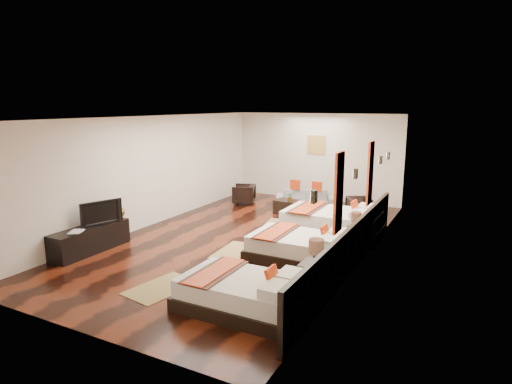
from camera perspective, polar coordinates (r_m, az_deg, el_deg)
The scene contains 30 objects.
floor at distance 10.10m, azimuth -1.33°, elevation -6.17°, with size 5.50×9.50×0.01m, color black.
ceiling at distance 9.62m, azimuth -1.41°, elevation 9.91°, with size 5.50×9.50×0.01m, color white.
back_wall at distance 14.07m, azimuth 8.00°, elevation 4.63°, with size 5.50×0.01×2.80m, color silver.
left_wall at distance 11.33m, azimuth -13.67°, elevation 2.73°, with size 0.01×9.50×2.80m, color silver.
right_wall at distance 8.80m, azimuth 14.54°, elevation 0.19°, with size 0.01×9.50×2.80m, color silver.
headboard_panel at distance 8.30m, azimuth 12.67°, elevation -7.20°, with size 0.08×6.60×0.90m, color black.
bed_near at distance 6.71m, azimuth -1.36°, elevation -13.31°, with size 1.99×1.25×0.76m.
bed_mid at distance 8.70m, azimuth 6.19°, elevation -7.34°, with size 2.08×1.31×0.79m.
bed_far at distance 10.51m, azimuth 10.22°, elevation -3.92°, with size 2.32×1.46×0.89m.
nightstand_a at distance 7.26m, azimuth 7.90°, elevation -10.83°, with size 0.47×0.47×0.94m.
nightstand_b at distance 9.58m, azimuth 13.05°, elevation -5.69°, with size 0.41×0.41×0.82m.
jute_mat_near at distance 7.69m, azimuth -12.42°, elevation -12.30°, with size 0.75×1.20×0.01m, color olive.
jute_mat_mid at distance 9.23m, azimuth -2.59°, elevation -7.89°, with size 0.75×1.20×0.01m, color olive.
jute_mat_far at distance 11.18m, azimuth 3.10°, elevation -4.40°, with size 0.75×1.20×0.01m, color olive.
tv_console at distance 9.80m, azimuth -21.15°, elevation -5.86°, with size 0.50×1.80×0.55m, color black.
tv at distance 9.79m, azimuth -20.06°, elevation -2.53°, with size 0.92×0.12×0.53m, color black.
book at distance 9.43m, azimuth -23.47°, elevation -4.88°, with size 0.24×0.33×0.03m, color black.
figurine at distance 10.22m, azimuth -17.94°, elevation -2.34°, with size 0.33×0.33×0.34m, color brown.
sofa at distance 13.15m, azimuth 6.61°, elevation -0.89°, with size 1.76×0.69×0.51m, color gray.
armchair_left at distance 13.47m, azimuth -1.62°, elevation -0.29°, with size 0.65×0.67×0.61m, color black.
armchair_right at distance 12.22m, azimuth 13.49°, elevation -1.97°, with size 0.60×0.62×0.57m, color black.
coffee_table at distance 12.21m, azimuth 4.85°, elevation -2.10°, with size 1.00×0.50×0.40m, color black.
table_plant at distance 12.08m, azimuth 4.57°, elevation -0.65°, with size 0.23×0.20×0.25m, color #2C591D.
orange_panel_a at distance 6.94m, azimuth 10.94°, elevation -0.12°, with size 0.04×0.40×1.30m, color #D86014.
orange_panel_b at distance 9.04m, azimuth 14.94°, elevation 2.40°, with size 0.04×0.40×1.30m, color #D86014.
sconce_near at distance 5.90m, azimuth 7.70°, elevation -0.60°, with size 0.07×0.12×0.18m.
sconce_mid at distance 7.97m, azimuth 13.08°, elevation 2.39°, with size 0.07×0.12×0.18m.
sconce_far at distance 10.10m, azimuth 16.22°, elevation 4.12°, with size 0.07×0.12×0.18m.
sconce_lounge at distance 10.97m, azimuth 17.16°, elevation 4.63°, with size 0.07×0.12×0.18m.
gold_artwork at distance 14.01m, azimuth 8.02°, elevation 6.24°, with size 0.60×0.04×0.60m, color #AD873F.
Camera 1 is at (4.63, -8.43, 3.09)m, focal length 30.09 mm.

